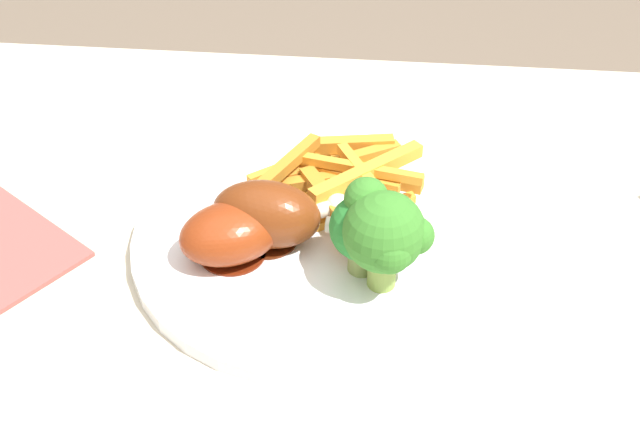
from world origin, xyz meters
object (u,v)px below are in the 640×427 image
(dinner_plate, at_px, (320,240))
(broccoli_floret_front, at_px, (367,229))
(carrot_fries_pile, at_px, (340,178))
(chicken_drumstick_far, at_px, (238,231))
(dining_table, at_px, (412,398))
(chicken_drumstick_near, at_px, (272,215))
(broccoli_floret_middle, at_px, (385,229))

(dinner_plate, distance_m, broccoli_floret_front, 0.07)
(carrot_fries_pile, distance_m, chicken_drumstick_far, 0.10)
(dining_table, distance_m, carrot_fries_pile, 0.19)
(dining_table, height_order, dinner_plate, dinner_plate)
(chicken_drumstick_near, relative_size, chicken_drumstick_far, 1.05)
(broccoli_floret_front, xyz_separation_m, carrot_fries_pile, (0.03, -0.09, -0.02))
(chicken_drumstick_far, bearing_deg, broccoli_floret_middle, 169.49)
(dinner_plate, bearing_deg, broccoli_floret_middle, 136.33)
(chicken_drumstick_near, distance_m, chicken_drumstick_far, 0.03)
(dining_table, height_order, broccoli_floret_middle, broccoli_floret_middle)
(dinner_plate, bearing_deg, carrot_fries_pile, -101.87)
(carrot_fries_pile, bearing_deg, broccoli_floret_middle, 111.17)
(dinner_plate, bearing_deg, chicken_drumstick_near, 18.60)
(dinner_plate, height_order, chicken_drumstick_far, chicken_drumstick_far)
(broccoli_floret_middle, bearing_deg, dining_table, 172.44)
(carrot_fries_pile, xyz_separation_m, chicken_drumstick_far, (0.07, 0.08, 0.00))
(chicken_drumstick_near, bearing_deg, carrot_fries_pile, -125.62)
(broccoli_floret_front, height_order, chicken_drumstick_near, broccoli_floret_front)
(broccoli_floret_front, relative_size, chicken_drumstick_far, 0.48)
(dining_table, xyz_separation_m, broccoli_floret_front, (0.04, -0.02, 0.16))
(dinner_plate, bearing_deg, dining_table, 147.22)
(chicken_drumstick_near, bearing_deg, broccoli_floret_front, 161.43)
(dining_table, distance_m, chicken_drumstick_far, 0.20)
(dining_table, xyz_separation_m, carrot_fries_pile, (0.07, -0.10, 0.14))
(broccoli_floret_middle, bearing_deg, chicken_drumstick_far, -10.51)
(broccoli_floret_front, bearing_deg, carrot_fries_pile, -73.77)
(carrot_fries_pile, relative_size, chicken_drumstick_near, 1.08)
(dinner_plate, distance_m, chicken_drumstick_near, 0.05)
(dining_table, bearing_deg, dinner_plate, -32.78)
(chicken_drumstick_near, xyz_separation_m, chicken_drumstick_far, (0.02, 0.02, -0.00))
(dinner_plate, height_order, broccoli_floret_middle, broccoli_floret_middle)
(chicken_drumstick_far, bearing_deg, chicken_drumstick_near, -146.84)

